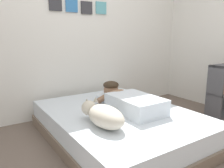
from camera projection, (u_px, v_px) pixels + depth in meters
ground_plane at (158, 158)px, 2.13m from camera, size 11.67×11.67×0.00m
back_wall at (78, 28)px, 3.27m from camera, size 3.84×0.12×2.50m
bed at (119, 124)px, 2.56m from camera, size 1.46×1.95×0.31m
pillow at (114, 94)px, 3.07m from camera, size 0.52×0.32×0.11m
person_lying at (128, 100)px, 2.58m from camera, size 0.43×0.92×0.27m
dog at (103, 115)px, 2.09m from camera, size 0.26×0.57×0.21m
coffee_cup at (108, 99)px, 2.88m from camera, size 0.12×0.09×0.07m
cell_phone at (113, 126)px, 2.09m from camera, size 0.07×0.14×0.01m
bookshelf at (222, 90)px, 3.20m from camera, size 0.45×0.24×0.75m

